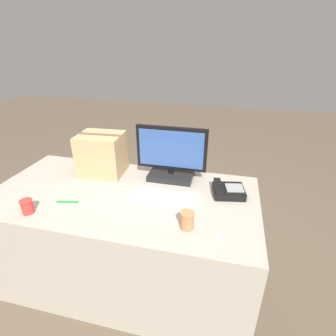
% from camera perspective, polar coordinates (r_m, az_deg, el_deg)
% --- Properties ---
extents(ground_plane, '(12.00, 12.00, 0.00)m').
position_cam_1_polar(ground_plane, '(2.28, -8.43, -21.63)').
color(ground_plane, brown).
extents(office_desk, '(1.80, 0.90, 0.74)m').
position_cam_1_polar(office_desk, '(2.02, -9.13, -14.52)').
color(office_desk, '#A89E8E').
rests_on(office_desk, ground_plane).
extents(monitor, '(0.51, 0.22, 0.40)m').
position_cam_1_polar(monitor, '(1.90, 0.72, 2.10)').
color(monitor, black).
rests_on(monitor, office_desk).
extents(keyboard, '(0.44, 0.15, 0.03)m').
position_cam_1_polar(keyboard, '(1.72, -0.81, -6.19)').
color(keyboard, silver).
rests_on(keyboard, office_desk).
extents(desk_phone, '(0.23, 0.22, 0.08)m').
position_cam_1_polar(desk_phone, '(1.80, 12.85, -4.79)').
color(desk_phone, black).
rests_on(desk_phone, office_desk).
extents(paper_cup_left, '(0.07, 0.07, 0.09)m').
position_cam_1_polar(paper_cup_left, '(1.78, -28.32, -7.39)').
color(paper_cup_left, red).
rests_on(paper_cup_left, office_desk).
extents(paper_cup_right, '(0.08, 0.08, 0.10)m').
position_cam_1_polar(paper_cup_right, '(1.46, 4.17, -11.26)').
color(paper_cup_right, '#BC7547').
rests_on(paper_cup_right, office_desk).
extents(spoon, '(0.07, 0.14, 0.00)m').
position_cam_1_polar(spoon, '(1.45, 10.68, -14.46)').
color(spoon, '#B2B2B7').
rests_on(spoon, office_desk).
extents(cardboard_box, '(0.34, 0.29, 0.31)m').
position_cam_1_polar(cardboard_box, '(2.05, -14.19, 2.99)').
color(cardboard_box, tan).
rests_on(cardboard_box, office_desk).
extents(pen_marker, '(0.13, 0.04, 0.01)m').
position_cam_1_polar(pen_marker, '(1.80, -21.05, -6.86)').
color(pen_marker, '#198C33').
rests_on(pen_marker, office_desk).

